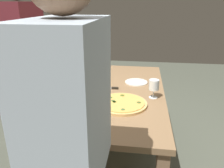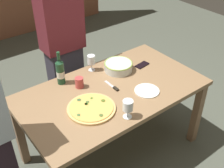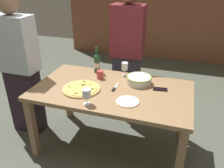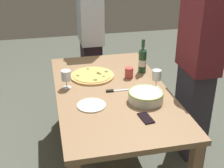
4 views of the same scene
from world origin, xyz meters
name	(u,v)px [view 1 (image 1 of 4)]	position (x,y,z in m)	size (l,w,h in m)	color
ground_plane	(112,160)	(0.00, 0.00, 0.00)	(8.00, 8.00, 0.00)	#4F5447
dining_table	(112,99)	(0.00, 0.00, 0.66)	(1.60, 0.90, 0.75)	#906E4B
pizza	(122,103)	(-0.29, -0.11, 0.76)	(0.38, 0.38, 0.03)	#DEAF68
serving_bowl	(94,76)	(0.23, 0.21, 0.79)	(0.27, 0.27, 0.08)	silver
wine_bottle	(61,87)	(-0.30, 0.35, 0.87)	(0.07, 0.07, 0.31)	#1C4529
wine_glass_near_pizza	(73,76)	(0.03, 0.36, 0.85)	(0.07, 0.07, 0.16)	white
wine_glass_by_bottle	(154,85)	(-0.12, -0.35, 0.86)	(0.08, 0.08, 0.15)	white
cup_amber	(84,92)	(-0.20, 0.20, 0.80)	(0.07, 0.07, 0.09)	#BC4341
side_plate	(136,82)	(0.22, -0.20, 0.76)	(0.21, 0.21, 0.01)	white
cell_phone	(106,73)	(0.47, 0.13, 0.76)	(0.07, 0.14, 0.01)	black
pizza_knife	(111,88)	(0.02, 0.01, 0.76)	(0.02, 0.19, 0.02)	silver
person_guest_left	(27,74)	(-0.04, 0.76, 0.88)	(0.40, 0.24, 1.71)	#34303C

